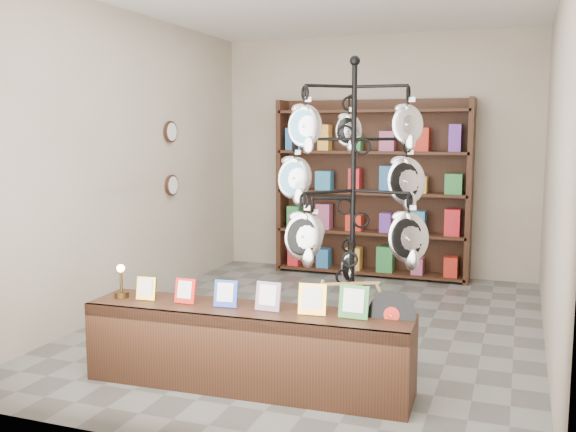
% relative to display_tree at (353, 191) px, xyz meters
% --- Properties ---
extents(ground, '(5.00, 5.00, 0.00)m').
position_rel_display_tree_xyz_m(ground, '(-0.57, 0.90, -1.36)').
color(ground, slate).
rests_on(ground, ground).
extents(room_envelope, '(5.00, 5.00, 5.00)m').
position_rel_display_tree_xyz_m(room_envelope, '(-0.57, 0.90, 0.49)').
color(room_envelope, '#BBAA96').
rests_on(room_envelope, ground).
extents(display_tree, '(1.27, 1.27, 2.35)m').
position_rel_display_tree_xyz_m(display_tree, '(0.00, 0.00, 0.00)').
color(display_tree, black).
rests_on(display_tree, ground).
extents(front_shelf, '(2.35, 0.57, 0.82)m').
position_rel_display_tree_xyz_m(front_shelf, '(-0.59, -0.65, -1.07)').
color(front_shelf, black).
rests_on(front_shelf, ground).
extents(back_shelving, '(2.42, 0.36, 2.20)m').
position_rel_display_tree_xyz_m(back_shelving, '(-0.57, 3.19, -0.33)').
color(back_shelving, black).
rests_on(back_shelving, ground).
extents(wall_clocks, '(0.03, 0.24, 0.84)m').
position_rel_display_tree_xyz_m(wall_clocks, '(-2.54, 1.70, 0.14)').
color(wall_clocks, black).
rests_on(wall_clocks, ground).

